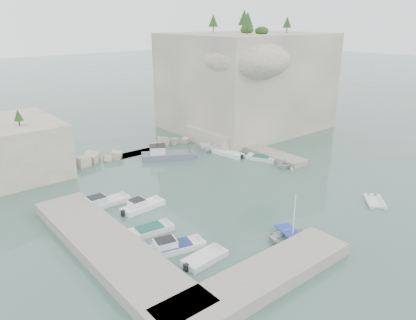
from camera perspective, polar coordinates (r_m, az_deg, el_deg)
ground at (r=46.89m, az=4.68°, el=-5.35°), size 400.00×400.00×0.00m
cliff_east at (r=75.94m, az=5.36°, el=10.93°), size 26.00×22.00×17.00m
cliff_terrace at (r=67.19m, az=2.07°, el=3.56°), size 8.00×10.00×2.50m
quay_west at (r=37.28m, az=-13.77°, el=-11.91°), size 5.00×24.00×1.10m
quay_south at (r=32.81m, az=7.35°, el=-16.23°), size 18.00×4.00×1.10m
ledge_east at (r=62.28m, az=7.28°, el=1.31°), size 3.00×16.00×0.80m
breakwater at (r=62.71m, az=-10.05°, el=1.58°), size 28.00×3.00×1.40m
motorboat_a at (r=46.45m, az=-14.35°, el=-6.18°), size 6.30×1.95×1.40m
motorboat_b at (r=44.83m, az=-9.10°, el=-6.76°), size 5.44×2.13×1.40m
motorboat_c at (r=40.09m, az=-8.19°, el=-10.05°), size 5.18×2.42×0.70m
motorboat_d at (r=37.08m, az=-4.76°, el=-12.54°), size 6.30×3.19×1.40m
motorboat_e at (r=35.59m, az=-0.46°, el=-13.98°), size 4.60×2.21×0.70m
rowboat at (r=39.46m, az=11.78°, el=-10.80°), size 5.31×4.46×0.94m
inflatable_dinghy at (r=49.22m, az=22.41°, el=-5.60°), size 4.02×3.87×0.44m
tender_east_a at (r=56.90m, az=10.85°, el=-1.09°), size 3.12×2.77×1.51m
tender_east_b at (r=59.48m, az=7.47°, el=0.02°), size 3.38×5.08×0.70m
tender_east_c at (r=61.12m, az=2.81°, el=0.70°), size 2.68×5.74×0.70m
tender_east_d at (r=62.89m, az=1.10°, el=1.26°), size 5.43×3.96×1.97m
work_boat at (r=59.98m, az=-5.60°, el=0.26°), size 8.64×6.24×2.20m
rowboat_mast at (r=38.25m, az=12.04°, el=-7.46°), size 0.10×0.10×4.20m
vegetation at (r=72.65m, az=1.73°, el=18.09°), size 53.48×13.88×13.40m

